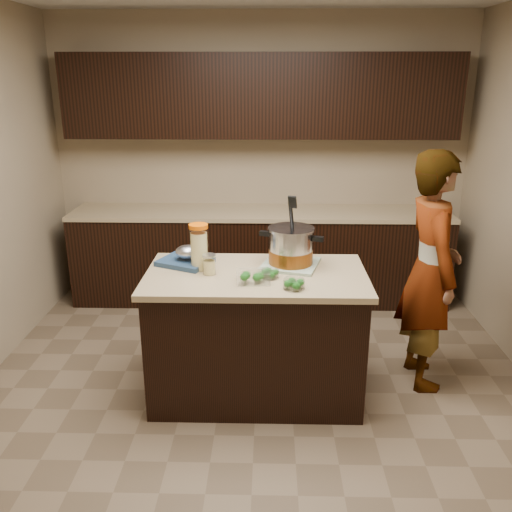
{
  "coord_description": "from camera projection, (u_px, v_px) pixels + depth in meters",
  "views": [
    {
      "loc": [
        0.08,
        -3.34,
        2.16
      ],
      "look_at": [
        0.0,
        0.0,
        1.02
      ],
      "focal_mm": 38.0,
      "sensor_mm": 36.0,
      "label": 1
    }
  ],
  "objects": [
    {
      "name": "broccoli_tub_left",
      "position": [
        270.0,
        274.0,
        3.48
      ],
      "size": [
        0.12,
        0.12,
        0.05
      ],
      "rotation": [
        0.0,
        0.0,
        -0.03
      ],
      "color": "silver",
      "rests_on": "island"
    },
    {
      "name": "island",
      "position": [
        256.0,
        334.0,
        3.71
      ],
      "size": [
        1.46,
        0.81,
        0.9
      ],
      "color": "black",
      "rests_on": "ground"
    },
    {
      "name": "blue_tray",
      "position": [
        186.0,
        258.0,
        3.72
      ],
      "size": [
        0.42,
        0.38,
        0.13
      ],
      "rotation": [
        0.0,
        0.0,
        -0.43
      ],
      "color": "navy",
      "rests_on": "island"
    },
    {
      "name": "stock_pot",
      "position": [
        291.0,
        248.0,
        3.67
      ],
      "size": [
        0.43,
        0.4,
        0.45
      ],
      "rotation": [
        0.0,
        0.0,
        -0.32
      ],
      "color": "#B7B7BC",
      "rests_on": "dish_towel"
    },
    {
      "name": "back_cabinets",
      "position": [
        260.0,
        206.0,
        5.2
      ],
      "size": [
        3.6,
        0.63,
        2.33
      ],
      "color": "black",
      "rests_on": "ground"
    },
    {
      "name": "lemonade_pitcher",
      "position": [
        199.0,
        249.0,
        3.6
      ],
      "size": [
        0.17,
        0.17,
        0.31
      ],
      "rotation": [
        0.0,
        0.0,
        0.4
      ],
      "color": "#DED087",
      "rests_on": "island"
    },
    {
      "name": "broccoli_tub_right",
      "position": [
        294.0,
        284.0,
        3.3
      ],
      "size": [
        0.14,
        0.14,
        0.06
      ],
      "rotation": [
        0.0,
        0.0,
        -0.01
      ],
      "color": "silver",
      "rests_on": "island"
    },
    {
      "name": "person",
      "position": [
        430.0,
        271.0,
        3.76
      ],
      "size": [
        0.43,
        0.63,
        1.69
      ],
      "primitive_type": "imported",
      "rotation": [
        0.0,
        0.0,
        1.62
      ],
      "color": "gray",
      "rests_on": "ground"
    },
    {
      "name": "room_shell",
      "position": [
        256.0,
        148.0,
        3.31
      ],
      "size": [
        4.04,
        4.04,
        2.72
      ],
      "color": "tan",
      "rests_on": "ground"
    },
    {
      "name": "broccoli_tub_rect",
      "position": [
        253.0,
        277.0,
        3.4
      ],
      "size": [
        0.22,
        0.17,
        0.07
      ],
      "rotation": [
        0.0,
        0.0,
        0.1
      ],
      "color": "silver",
      "rests_on": "island"
    },
    {
      "name": "dish_towel",
      "position": [
        291.0,
        264.0,
        3.71
      ],
      "size": [
        0.44,
        0.44,
        0.02
      ],
      "primitive_type": "cube",
      "rotation": [
        0.0,
        0.0,
        -0.27
      ],
      "color": "#608E6A",
      "rests_on": "island"
    },
    {
      "name": "ground_plane",
      "position": [
        256.0,
        391.0,
        3.86
      ],
      "size": [
        4.0,
        4.0,
        0.0
      ],
      "primitive_type": "plane",
      "color": "brown",
      "rests_on": "ground"
    },
    {
      "name": "mason_jar",
      "position": [
        209.0,
        265.0,
        3.53
      ],
      "size": [
        0.1,
        0.1,
        0.14
      ],
      "rotation": [
        0.0,
        0.0,
        0.17
      ],
      "color": "#DED087",
      "rests_on": "island"
    }
  ]
}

